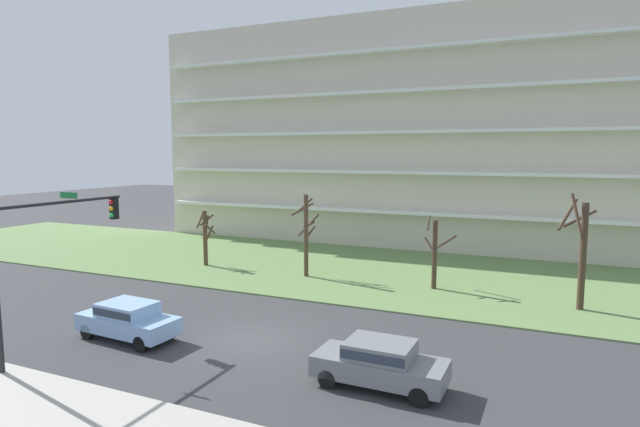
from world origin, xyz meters
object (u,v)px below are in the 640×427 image
object	(u,v)px
sedan_blue_center_left	(128,319)
traffic_signal_mast	(45,245)
tree_far_left	(206,235)
tree_left	(306,233)
tree_center	(435,252)
sedan_gray_near_left	(380,362)
tree_right	(581,250)

from	to	relation	value
sedan_blue_center_left	traffic_signal_mast	distance (m)	4.53
tree_far_left	tree_left	xyz separation A→B (m)	(7.65, -0.00, 0.69)
tree_center	sedan_gray_near_left	xyz separation A→B (m)	(0.96, -13.17, -1.29)
tree_right	sedan_gray_near_left	world-z (taller)	tree_right
sedan_gray_near_left	traffic_signal_mast	bearing A→B (deg)	-167.19
tree_far_left	sedan_blue_center_left	distance (m)	14.16
tree_left	tree_center	xyz separation A→B (m)	(7.97, 0.23, -0.66)
tree_right	traffic_signal_mast	distance (m)	23.83
sedan_blue_center_left	traffic_signal_mast	bearing A→B (deg)	-113.16
tree_center	sedan_gray_near_left	size ratio (longest dim) A/B	0.95
tree_left	tree_right	xyz separation A→B (m)	(15.30, -0.79, 0.24)
sedan_blue_center_left	tree_right	bearing A→B (deg)	38.36
tree_center	tree_left	bearing A→B (deg)	-178.37
tree_far_left	tree_center	world-z (taller)	tree_center
tree_far_left	tree_left	world-z (taller)	tree_left
sedan_blue_center_left	tree_far_left	bearing A→B (deg)	116.72
sedan_blue_center_left	tree_left	bearing A→B (deg)	84.34
tree_left	sedan_blue_center_left	distance (m)	13.25
sedan_gray_near_left	sedan_blue_center_left	world-z (taller)	same
tree_right	traffic_signal_mast	size ratio (longest dim) A/B	0.93
tree_far_left	sedan_blue_center_left	world-z (taller)	tree_far_left
tree_center	sedan_blue_center_left	distance (m)	16.59
tree_far_left	sedan_blue_center_left	bearing A→B (deg)	-66.61
tree_left	tree_center	distance (m)	8.00
tree_left	sedan_blue_center_left	world-z (taller)	tree_left
tree_left	sedan_gray_near_left	size ratio (longest dim) A/B	1.18
tree_center	sedan_gray_near_left	world-z (taller)	tree_center
tree_center	sedan_gray_near_left	distance (m)	13.26
tree_far_left	tree_right	size ratio (longest dim) A/B	0.66
sedan_gray_near_left	tree_right	bearing A→B (deg)	63.12
tree_right	tree_center	bearing A→B (deg)	172.13
sedan_gray_near_left	traffic_signal_mast	xyz separation A→B (m)	(-12.29, -2.62, 3.45)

